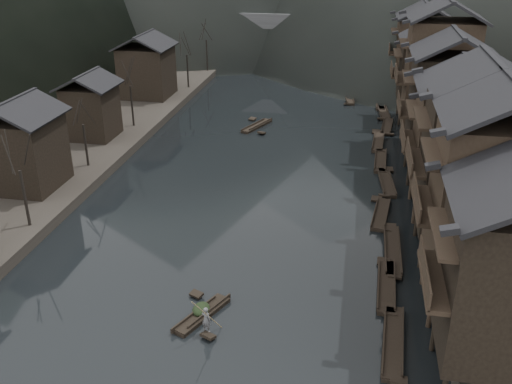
# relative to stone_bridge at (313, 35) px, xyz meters

# --- Properties ---
(water) EXTENTS (300.00, 300.00, 0.00)m
(water) POSITION_rel_stone_bridge_xyz_m (0.00, -72.00, -5.11)
(water) COLOR black
(water) RESTS_ON ground
(left_bank) EXTENTS (40.00, 200.00, 1.20)m
(left_bank) POSITION_rel_stone_bridge_xyz_m (-35.00, -32.00, -4.51)
(left_bank) COLOR #2D2823
(left_bank) RESTS_ON ground
(stilt_houses) EXTENTS (9.00, 67.60, 16.36)m
(stilt_houses) POSITION_rel_stone_bridge_xyz_m (17.28, -53.20, 3.84)
(stilt_houses) COLOR black
(stilt_houses) RESTS_ON ground
(left_houses) EXTENTS (8.10, 53.20, 8.73)m
(left_houses) POSITION_rel_stone_bridge_xyz_m (-20.50, -51.88, 0.55)
(left_houses) COLOR black
(left_houses) RESTS_ON left_bank
(bare_trees) EXTENTS (3.61, 72.05, 7.23)m
(bare_trees) POSITION_rel_stone_bridge_xyz_m (-17.00, -46.89, 1.22)
(bare_trees) COLOR black
(bare_trees) RESTS_ON left_bank
(moored_sampans) EXTENTS (2.95, 71.65, 0.47)m
(moored_sampans) POSITION_rel_stone_bridge_xyz_m (11.98, -45.05, -4.91)
(moored_sampans) COLOR black
(moored_sampans) RESTS_ON water
(midriver_boats) EXTENTS (13.38, 19.84, 0.45)m
(midriver_boats) POSITION_rel_stone_bridge_xyz_m (1.61, -32.26, -4.91)
(midriver_boats) COLOR black
(midriver_boats) RESTS_ON water
(stone_bridge) EXTENTS (40.00, 6.00, 9.00)m
(stone_bridge) POSITION_rel_stone_bridge_xyz_m (0.00, 0.00, 0.00)
(stone_bridge) COLOR #4C4C4F
(stone_bridge) RESTS_ON ground
(hero_sampan) EXTENTS (2.89, 4.93, 0.44)m
(hero_sampan) POSITION_rel_stone_bridge_xyz_m (0.07, -76.95, -4.91)
(hero_sampan) COLOR black
(hero_sampan) RESTS_ON water
(cargo_heap) EXTENTS (1.11, 1.45, 0.67)m
(cargo_heap) POSITION_rel_stone_bridge_xyz_m (-0.02, -76.74, -4.34)
(cargo_heap) COLOR black
(cargo_heap) RESTS_ON hero_sampan
(boatman) EXTENTS (0.75, 0.63, 1.76)m
(boatman) POSITION_rel_stone_bridge_xyz_m (0.81, -78.55, -3.80)
(boatman) COLOR slate
(boatman) RESTS_ON hero_sampan
(bamboo_pole) EXTENTS (1.52, 2.09, 3.46)m
(bamboo_pole) POSITION_rel_stone_bridge_xyz_m (1.01, -78.55, -1.19)
(bamboo_pole) COLOR #8C7A51
(bamboo_pole) RESTS_ON boatman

